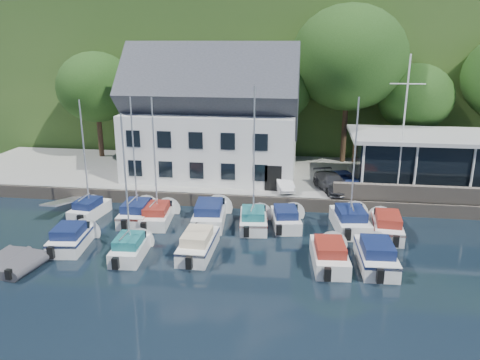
{
  "coord_description": "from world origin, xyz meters",
  "views": [
    {
      "loc": [
        0.71,
        -21.91,
        12.24
      ],
      "look_at": [
        -3.59,
        9.0,
        2.82
      ],
      "focal_mm": 35.0,
      "sensor_mm": 36.0,
      "label": 1
    }
  ],
  "objects_px": {
    "boat_r2_1": "(126,190)",
    "dinghy_1": "(22,263)",
    "car_white": "(283,182)",
    "boat_r2_0": "(71,236)",
    "car_silver": "(282,179)",
    "boat_r1_3": "(210,212)",
    "car_dgrey": "(332,182)",
    "boat_r2_4": "(376,253)",
    "boat_r1_5": "(286,217)",
    "flagpole": "(403,127)",
    "boat_r2_3": "(329,252)",
    "harbor_building": "(212,124)",
    "dinghy_0": "(6,257)",
    "car_blue": "(344,180)",
    "boat_r1_6": "(354,160)",
    "boat_r1_2": "(155,165)",
    "club_pavilion": "(433,159)",
    "boat_r1_4": "(254,167)",
    "boat_r1_1": "(134,159)",
    "boat_r2_2": "(198,242)",
    "boat_r1_0": "(85,160)",
    "boat_r1_7": "(387,223)"
  },
  "relations": [
    {
      "from": "boat_r1_2",
      "to": "flagpole",
      "type": "bearing_deg",
      "value": 12.13
    },
    {
      "from": "club_pavilion",
      "to": "boat_r1_4",
      "type": "bearing_deg",
      "value": -147.2
    },
    {
      "from": "car_dgrey",
      "to": "boat_r2_3",
      "type": "distance_m",
      "value": 10.68
    },
    {
      "from": "boat_r1_4",
      "to": "boat_r1_5",
      "type": "distance_m",
      "value": 4.23
    },
    {
      "from": "car_white",
      "to": "boat_r2_4",
      "type": "relative_size",
      "value": 0.56
    },
    {
      "from": "car_dgrey",
      "to": "boat_r2_4",
      "type": "distance_m",
      "value": 10.68
    },
    {
      "from": "boat_r1_3",
      "to": "car_blue",
      "type": "bearing_deg",
      "value": 27.5
    },
    {
      "from": "boat_r1_2",
      "to": "dinghy_0",
      "type": "bearing_deg",
      "value": -138.85
    },
    {
      "from": "car_dgrey",
      "to": "boat_r1_3",
      "type": "xyz_separation_m",
      "value": [
        -8.53,
        -5.37,
        -0.87
      ]
    },
    {
      "from": "boat_r1_2",
      "to": "boat_r1_7",
      "type": "distance_m",
      "value": 15.84
    },
    {
      "from": "boat_r1_1",
      "to": "boat_r1_6",
      "type": "distance_m",
      "value": 14.63
    },
    {
      "from": "flagpole",
      "to": "boat_r2_3",
      "type": "distance_m",
      "value": 12.95
    },
    {
      "from": "boat_r1_0",
      "to": "boat_r2_0",
      "type": "xyz_separation_m",
      "value": [
        1.17,
        -5.04,
        -3.47
      ]
    },
    {
      "from": "car_white",
      "to": "car_dgrey",
      "type": "bearing_deg",
      "value": -10.46
    },
    {
      "from": "car_blue",
      "to": "boat_r2_0",
      "type": "xyz_separation_m",
      "value": [
        -17.14,
        -11.27,
        -0.94
      ]
    },
    {
      "from": "car_dgrey",
      "to": "boat_r1_5",
      "type": "relative_size",
      "value": 0.86
    },
    {
      "from": "boat_r2_3",
      "to": "dinghy_0",
      "type": "distance_m",
      "value": 18.42
    },
    {
      "from": "car_silver",
      "to": "boat_r1_2",
      "type": "xyz_separation_m",
      "value": [
        -8.27,
        -6.4,
        2.5
      ]
    },
    {
      "from": "boat_r1_5",
      "to": "car_white",
      "type": "bearing_deg",
      "value": 85.28
    },
    {
      "from": "boat_r1_3",
      "to": "dinghy_1",
      "type": "relative_size",
      "value": 2.06
    },
    {
      "from": "boat_r1_1",
      "to": "boat_r1_5",
      "type": "relative_size",
      "value": 1.71
    },
    {
      "from": "boat_r1_2",
      "to": "boat_r2_4",
      "type": "height_order",
      "value": "boat_r1_2"
    },
    {
      "from": "harbor_building",
      "to": "car_white",
      "type": "distance_m",
      "value": 8.12
    },
    {
      "from": "boat_r1_5",
      "to": "harbor_building",
      "type": "bearing_deg",
      "value": 118.2
    },
    {
      "from": "car_white",
      "to": "boat_r2_0",
      "type": "xyz_separation_m",
      "value": [
        -12.4,
        -10.24,
        -0.84
      ]
    },
    {
      "from": "car_blue",
      "to": "boat_r1_6",
      "type": "distance_m",
      "value": 6.81
    },
    {
      "from": "boat_r1_5",
      "to": "dinghy_1",
      "type": "height_order",
      "value": "boat_r1_5"
    },
    {
      "from": "car_silver",
      "to": "boat_r2_0",
      "type": "bearing_deg",
      "value": -151.15
    },
    {
      "from": "boat_r2_1",
      "to": "dinghy_1",
      "type": "relative_size",
      "value": 2.5
    },
    {
      "from": "boat_r1_3",
      "to": "dinghy_0",
      "type": "distance_m",
      "value": 12.83
    },
    {
      "from": "boat_r1_4",
      "to": "boat_r2_2",
      "type": "bearing_deg",
      "value": -129.18
    },
    {
      "from": "boat_r1_5",
      "to": "flagpole",
      "type": "bearing_deg",
      "value": 22.36
    },
    {
      "from": "boat_r1_3",
      "to": "boat_r1_6",
      "type": "height_order",
      "value": "boat_r1_6"
    },
    {
      "from": "harbor_building",
      "to": "boat_r1_3",
      "type": "xyz_separation_m",
      "value": [
        1.46,
        -8.65,
        -4.57
      ]
    },
    {
      "from": "car_white",
      "to": "boat_r2_3",
      "type": "bearing_deg",
      "value": -87.48
    },
    {
      "from": "boat_r1_7",
      "to": "boat_r1_4",
      "type": "bearing_deg",
      "value": -175.53
    },
    {
      "from": "boat_r1_6",
      "to": "boat_r2_3",
      "type": "relative_size",
      "value": 1.58
    },
    {
      "from": "boat_r2_4",
      "to": "boat_r1_3",
      "type": "bearing_deg",
      "value": 151.71
    },
    {
      "from": "boat_r1_5",
      "to": "boat_r2_4",
      "type": "height_order",
      "value": "boat_r2_4"
    },
    {
      "from": "boat_r1_1",
      "to": "boat_r1_0",
      "type": "bearing_deg",
      "value": 173.01
    },
    {
      "from": "boat_r1_3",
      "to": "boat_r1_7",
      "type": "relative_size",
      "value": 1.06
    },
    {
      "from": "boat_r2_0",
      "to": "boat_r2_1",
      "type": "bearing_deg",
      "value": -16.56
    },
    {
      "from": "boat_r1_1",
      "to": "boat_r1_2",
      "type": "relative_size",
      "value": 1.09
    },
    {
      "from": "boat_r1_2",
      "to": "boat_r1_4",
      "type": "relative_size",
      "value": 0.96
    },
    {
      "from": "boat_r1_0",
      "to": "boat_r1_1",
      "type": "bearing_deg",
      "value": 2.44
    },
    {
      "from": "club_pavilion",
      "to": "boat_r1_2",
      "type": "height_order",
      "value": "boat_r1_2"
    },
    {
      "from": "boat_r1_6",
      "to": "flagpole",
      "type": "bearing_deg",
      "value": 44.83
    },
    {
      "from": "boat_r1_5",
      "to": "dinghy_0",
      "type": "height_order",
      "value": "boat_r1_5"
    },
    {
      "from": "car_silver",
      "to": "boat_r1_3",
      "type": "relative_size",
      "value": 0.53
    },
    {
      "from": "boat_r2_3",
      "to": "dinghy_1",
      "type": "relative_size",
      "value": 1.84
    }
  ]
}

